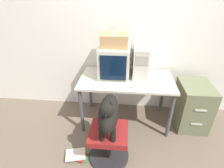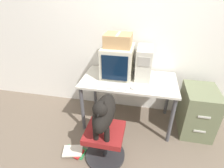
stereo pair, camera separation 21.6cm
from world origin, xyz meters
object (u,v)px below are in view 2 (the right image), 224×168
(cardboard_box, at_px, (118,40))
(keyboard, at_px, (111,86))
(pc_tower, at_px, (144,63))
(book_stack_floor, at_px, (74,152))
(filing_cabinet, at_px, (197,111))
(crt_monitor, at_px, (118,61))
(office_chair, at_px, (105,143))
(dog, at_px, (104,112))

(cardboard_box, bearing_deg, keyboard, -93.11)
(pc_tower, distance_m, book_stack_floor, 1.50)
(book_stack_floor, bearing_deg, pc_tower, 49.75)
(filing_cabinet, bearing_deg, keyboard, -168.06)
(crt_monitor, distance_m, keyboard, 0.39)
(keyboard, distance_m, office_chair, 0.71)
(keyboard, xyz_separation_m, filing_cabinet, (1.18, 0.25, -0.41))
(cardboard_box, bearing_deg, filing_cabinet, -4.50)
(pc_tower, bearing_deg, crt_monitor, -174.16)
(keyboard, xyz_separation_m, office_chair, (0.02, -0.48, -0.52))
(dog, bearing_deg, office_chair, 90.00)
(filing_cabinet, bearing_deg, office_chair, -147.79)
(crt_monitor, distance_m, office_chair, 1.09)
(crt_monitor, xyz_separation_m, office_chair, (0.00, -0.82, -0.72))
(pc_tower, relative_size, dog, 0.75)
(pc_tower, relative_size, office_chair, 0.88)
(keyboard, xyz_separation_m, dog, (0.02, -0.48, -0.06))
(crt_monitor, xyz_separation_m, keyboard, (-0.02, -0.34, -0.20))
(dog, xyz_separation_m, cardboard_box, (-0.00, 0.82, 0.56))
(office_chair, bearing_deg, pc_tower, 67.29)
(pc_tower, height_order, office_chair, pc_tower)
(keyboard, distance_m, book_stack_floor, 0.97)
(office_chair, bearing_deg, cardboard_box, 90.11)
(filing_cabinet, bearing_deg, crt_monitor, 175.69)
(filing_cabinet, relative_size, book_stack_floor, 2.29)
(filing_cabinet, bearing_deg, book_stack_floor, -153.70)
(keyboard, bearing_deg, pc_tower, 44.70)
(filing_cabinet, relative_size, cardboard_box, 1.93)
(pc_tower, xyz_separation_m, filing_cabinet, (0.80, -0.12, -0.62))
(crt_monitor, height_order, keyboard, crt_monitor)
(filing_cabinet, xyz_separation_m, cardboard_box, (-1.16, 0.09, 0.91))
(keyboard, height_order, book_stack_floor, keyboard)
(crt_monitor, bearing_deg, keyboard, -93.14)
(cardboard_box, bearing_deg, pc_tower, 5.23)
(crt_monitor, xyz_separation_m, book_stack_floor, (-0.40, -0.86, -0.93))
(crt_monitor, xyz_separation_m, cardboard_box, (0.00, 0.00, 0.30))
(crt_monitor, xyz_separation_m, filing_cabinet, (1.16, -0.09, -0.62))
(pc_tower, distance_m, keyboard, 0.57)
(filing_cabinet, bearing_deg, cardboard_box, 175.50)
(crt_monitor, relative_size, dog, 0.84)
(office_chair, distance_m, cardboard_box, 1.31)
(office_chair, bearing_deg, book_stack_floor, -174.21)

